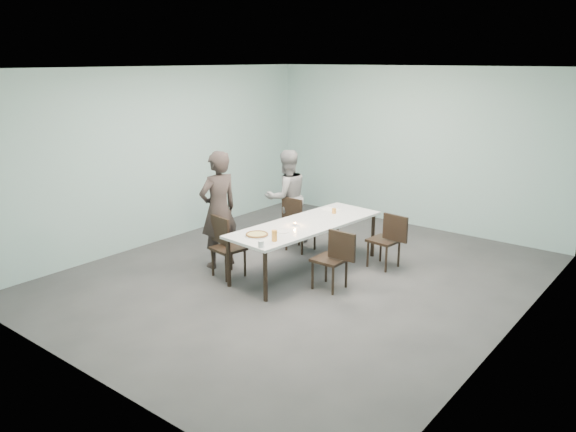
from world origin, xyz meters
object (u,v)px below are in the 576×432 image
Objects in this scene: table at (306,227)px; beer_glass at (274,236)px; chair_near_right at (335,256)px; pizza at (257,235)px; chair_far_right at (389,237)px; diner_far at (287,197)px; tealight at (295,224)px; diner_near at (219,210)px; side_plate at (283,232)px; chair_near_left at (225,243)px; chair_far_left at (297,221)px; amber_tumbler at (334,211)px; water_tumbler at (261,244)px.

beer_glass is at bearing -79.65° from table.
chair_near_right reaches higher than pizza.
beer_glass is at bearing 73.16° from chair_far_right.
pizza is at bearing 52.37° from diner_far.
tealight is (0.11, 0.72, 0.00)m from pizza.
beer_glass is (1.25, -1.84, 0.01)m from diner_far.
chair_far_right is 2.63m from diner_near.
table is at bearing 48.35° from chair_far_right.
tealight reaches higher than pizza.
table is 1.36m from diner_near.
side_plate is at bearing 62.24° from diner_far.
side_plate reaches higher than table.
chair_near_left is 1.00× the size of chair_far_left.
diner_far is 10.89× the size of beer_glass.
chair_far_left is 10.88× the size of amber_tumbler.
pizza is at bearing 137.65° from water_tumbler.
side_plate is (-0.93, -1.42, 0.25)m from chair_far_right.
diner_near is (-0.33, 0.22, 0.40)m from chair_near_left.
amber_tumbler is (-0.18, 1.98, -0.01)m from water_tumbler.
beer_glass is at bearing 5.54° from chair_near_left.
pizza is 0.34m from beer_glass.
pizza is at bearing -69.40° from chair_far_left.
water_tumbler is at bearing 58.06° from chair_near_right.
chair_near_right is 1.33m from amber_tumbler.
beer_glass is 1.88× the size of amber_tumbler.
water_tumbler is (0.21, -1.26, 0.10)m from table.
diner_far reaches higher than pizza.
side_plate is at bearing -81.57° from tealight.
tealight is (0.79, 0.67, 0.27)m from chair_near_left.
table is at bearing 100.35° from beer_glass.
chair_near_left is 9.67× the size of water_tumbler.
chair_near_left is 1.00× the size of chair_far_right.
diner_far reaches higher than table.
chair_far_right is 2.56× the size of pizza.
chair_near_right is (1.47, -1.06, 0.00)m from chair_far_left.
chair_far_right is (1.64, 0.15, 0.00)m from chair_far_left.
amber_tumbler is at bearing 89.06° from side_plate.
pizza is at bearing 64.40° from chair_far_right.
chair_far_left is 0.53× the size of diner_far.
table is 1.63× the size of diner_far.
chair_far_right is (1.77, 1.74, 0.00)m from chair_near_left.
tealight is at bearing 81.22° from pizza.
pizza is at bearing 85.02° from diner_near.
chair_far_right is 9.67× the size of water_tumbler.
amber_tumbler is at bearing 106.54° from diner_far.
side_plate is 3.21× the size of tealight.
amber_tumbler is (0.18, 1.64, 0.02)m from pizza.
chair_near_right reaches higher than water_tumbler.
chair_far_left is 2.56× the size of pizza.
chair_far_left and chair_far_right have the same top height.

